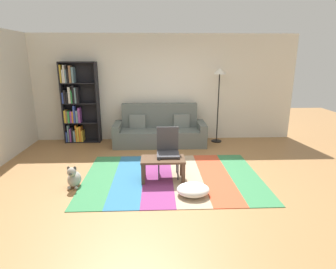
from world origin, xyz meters
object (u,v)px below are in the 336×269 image
couch (160,131)px  bookshelf (77,105)px  folding_chair (168,148)px  dog (74,178)px  tv_remote (160,158)px  coffee_table (163,163)px  pouf (193,190)px  standing_lamp (219,81)px

couch → bookshelf: 2.20m
folding_chair → dog: bearing=-124.8°
dog → tv_remote: bearing=7.1°
bookshelf → coffee_table: 3.29m
coffee_table → tv_remote: (-0.04, -0.03, 0.09)m
dog → tv_remote: size_ratio=2.65×
bookshelf → dog: 2.84m
couch → coffee_table: (0.03, -2.16, -0.01)m
couch → dog: couch is taller
bookshelf → tv_remote: (2.08, -2.47, -0.54)m
pouf → standing_lamp: size_ratio=0.28×
coffee_table → folding_chair: folding_chair is taller
pouf → dog: (-1.97, 0.39, 0.06)m
coffee_table → standing_lamp: size_ratio=0.41×
standing_lamp → folding_chair: 2.69m
folding_chair → coffee_table: bearing=-72.9°
coffee_table → pouf: size_ratio=1.49×
folding_chair → pouf: bearing=-26.2°
bookshelf → coffee_table: (2.12, -2.44, -0.63)m
coffee_table → folding_chair: size_ratio=0.86×
coffee_table → dog: size_ratio=1.95×
dog → standing_lamp: bearing=40.4°
dog → tv_remote: (1.46, 0.18, 0.26)m
bookshelf → standing_lamp: size_ratio=1.08×
couch → bookshelf: bearing=172.4°
standing_lamp → folding_chair: standing_lamp is taller
couch → pouf: 2.82m
couch → folding_chair: bearing=-86.3°
pouf → folding_chair: size_ratio=0.58×
tv_remote → folding_chair: size_ratio=0.17×
dog → folding_chair: folding_chair is taller
bookshelf → pouf: bearing=-49.7°
tv_remote → pouf: bearing=-20.3°
bookshelf → pouf: 4.09m
coffee_table → dog: bearing=-172.0°
coffee_table → tv_remote: 0.10m
standing_lamp → couch: bearing=-174.3°
bookshelf → tv_remote: size_ratio=13.50×
coffee_table → standing_lamp: 2.99m
couch → tv_remote: bearing=-90.4°
dog → coffee_table: bearing=8.0°
couch → dog: bearing=-121.9°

